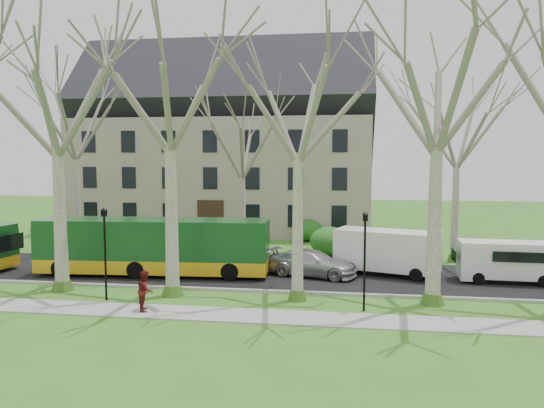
{
  "coord_description": "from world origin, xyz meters",
  "views": [
    {
      "loc": [
        5.33,
        -24.11,
        6.79
      ],
      "look_at": [
        1.33,
        3.0,
        4.32
      ],
      "focal_mm": 35.0,
      "sensor_mm": 36.0,
      "label": 1
    }
  ],
  "objects": [
    {
      "name": "ground",
      "position": [
        0.0,
        0.0,
        0.0
      ],
      "size": [
        120.0,
        120.0,
        0.0
      ],
      "primitive_type": "plane",
      "color": "#397521",
      "rests_on": "ground"
    },
    {
      "name": "sidewalk",
      "position": [
        0.0,
        -2.5,
        0.03
      ],
      "size": [
        70.0,
        2.0,
        0.06
      ],
      "primitive_type": "cube",
      "color": "gray",
      "rests_on": "ground"
    },
    {
      "name": "road",
      "position": [
        0.0,
        5.5,
        0.03
      ],
      "size": [
        80.0,
        8.0,
        0.06
      ],
      "primitive_type": "cube",
      "color": "black",
      "rests_on": "ground"
    },
    {
      "name": "curb",
      "position": [
        0.0,
        1.5,
        0.07
      ],
      "size": [
        80.0,
        0.25,
        0.14
      ],
      "primitive_type": "cube",
      "color": "#A5A39E",
      "rests_on": "ground"
    },
    {
      "name": "building",
      "position": [
        -6.0,
        24.0,
        8.07
      ],
      "size": [
        26.5,
        12.2,
        16.0
      ],
      "color": "gray",
      "rests_on": "ground"
    },
    {
      "name": "tree_row_verge",
      "position": [
        0.0,
        0.3,
        7.0
      ],
      "size": [
        49.0,
        7.0,
        14.0
      ],
      "color": "gray",
      "rests_on": "ground"
    },
    {
      "name": "tree_row_far",
      "position": [
        -1.33,
        11.0,
        6.0
      ],
      "size": [
        33.0,
        7.0,
        12.0
      ],
      "color": "gray",
      "rests_on": "ground"
    },
    {
      "name": "lamp_row",
      "position": [
        -0.0,
        -1.0,
        2.57
      ],
      "size": [
        36.22,
        0.22,
        4.3
      ],
      "color": "black",
      "rests_on": "ground"
    },
    {
      "name": "hedges",
      "position": [
        -4.67,
        14.0,
        1.0
      ],
      "size": [
        30.6,
        8.6,
        2.0
      ],
      "color": "#16501A",
      "rests_on": "ground"
    },
    {
      "name": "bus_follow",
      "position": [
        -5.71,
        4.45,
        1.69
      ],
      "size": [
        13.22,
        3.56,
        3.27
      ],
      "primitive_type": null,
      "rotation": [
        0.0,
        0.0,
        0.06
      ],
      "color": "#14481C",
      "rests_on": "road"
    },
    {
      "name": "sedan",
      "position": [
        3.28,
        5.33,
        0.79
      ],
      "size": [
        5.42,
        3.32,
        1.47
      ],
      "primitive_type": "imported",
      "rotation": [
        0.0,
        0.0,
        1.3
      ],
      "color": "#ADADB2",
      "rests_on": "road"
    },
    {
      "name": "van_a",
      "position": [
        7.46,
        6.29,
        1.32
      ],
      "size": [
        6.15,
        3.82,
        2.52
      ],
      "primitive_type": null,
      "rotation": [
        0.0,
        0.0,
        -0.32
      ],
      "color": "silver",
      "rests_on": "road"
    },
    {
      "name": "van_b",
      "position": [
        13.72,
        5.36,
        1.15
      ],
      "size": [
        5.06,
        2.02,
        2.18
      ],
      "primitive_type": null,
      "rotation": [
        0.0,
        0.0,
        -0.04
      ],
      "color": "silver",
      "rests_on": "road"
    },
    {
      "name": "pedestrian_b",
      "position": [
        -3.49,
        -2.43,
        0.94
      ],
      "size": [
        0.9,
        1.02,
        1.76
      ],
      "primitive_type": "imported",
      "rotation": [
        0.0,
        0.0,
        1.88
      ],
      "color": "#5A1415",
      "rests_on": "sidewalk"
    }
  ]
}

